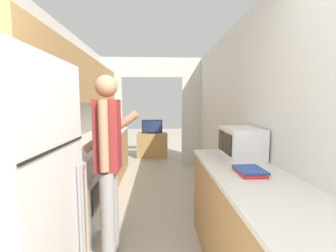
# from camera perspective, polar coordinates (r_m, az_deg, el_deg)

# --- Properties ---
(wall_left) EXTENTS (0.38, 7.21, 2.50)m
(wall_left) POSITION_cam_1_polar(r_m,az_deg,el_deg) (3.00, -27.14, 5.57)
(wall_left) COLOR silver
(wall_left) RESTS_ON ground_plane
(wall_right) EXTENTS (0.06, 7.21, 2.50)m
(wall_right) POSITION_cam_1_polar(r_m,az_deg,el_deg) (2.55, 22.04, 0.80)
(wall_right) COLOR silver
(wall_right) RESTS_ON ground_plane
(wall_far_with_doorway) EXTENTS (2.72, 0.06, 2.50)m
(wall_far_with_doorway) POSITION_cam_1_polar(r_m,az_deg,el_deg) (5.34, -4.03, 5.49)
(wall_far_with_doorway) COLOR silver
(wall_far_with_doorway) RESTS_ON ground_plane
(counter_left) EXTENTS (0.62, 3.53, 0.91)m
(counter_left) POSITION_cam_1_polar(r_m,az_deg,el_deg) (3.86, -17.57, -9.44)
(counter_left) COLOR #B2844C
(counter_left) RESTS_ON ground_plane
(counter_right) EXTENTS (0.62, 1.92, 0.91)m
(counter_right) POSITION_cam_1_polar(r_m,az_deg,el_deg) (2.05, 20.59, -23.86)
(counter_right) COLOR #B2844C
(counter_right) RESTS_ON ground_plane
(range_oven) EXTENTS (0.66, 0.76, 1.05)m
(range_oven) POSITION_cam_1_polar(r_m,az_deg,el_deg) (2.81, -23.67, -15.43)
(range_oven) COLOR #B7B7BC
(range_oven) RESTS_ON ground_plane
(person) EXTENTS (0.54, 0.37, 1.70)m
(person) POSITION_cam_1_polar(r_m,az_deg,el_deg) (2.13, -14.92, -8.97)
(person) COLOR #9E9E9E
(person) RESTS_ON ground_plane
(microwave) EXTENTS (0.34, 0.51, 0.30)m
(microwave) POSITION_cam_1_polar(r_m,az_deg,el_deg) (2.40, 18.06, -3.95)
(microwave) COLOR white
(microwave) RESTS_ON counter_right
(book_stack) EXTENTS (0.21, 0.28, 0.04)m
(book_stack) POSITION_cam_1_polar(r_m,az_deg,el_deg) (1.90, 19.99, -10.70)
(book_stack) COLOR red
(book_stack) RESTS_ON counter_right
(tv_cabinet) EXTENTS (0.80, 0.42, 0.64)m
(tv_cabinet) POSITION_cam_1_polar(r_m,az_deg,el_deg) (6.07, -4.02, -4.87)
(tv_cabinet) COLOR #B2844C
(tv_cabinet) RESTS_ON ground_plane
(television) EXTENTS (0.54, 0.16, 0.37)m
(television) POSITION_cam_1_polar(r_m,az_deg,el_deg) (5.95, -4.07, -0.20)
(television) COLOR black
(television) RESTS_ON tv_cabinet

